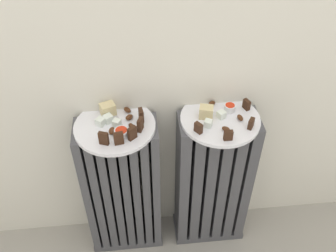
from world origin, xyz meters
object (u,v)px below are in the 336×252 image
at_px(radiator_left, 123,190).
at_px(fork, 119,122).
at_px(plate_left, 115,126).
at_px(plate_right, 220,119).
at_px(jam_bowl_right, 230,108).
at_px(radiator_right, 212,183).
at_px(jam_bowl_left, 121,132).

xyz_separation_m(radiator_left, fork, (0.01, 0.01, 0.33)).
distance_m(plate_left, fork, 0.02).
relative_size(plate_left, plate_right, 1.00).
bearing_deg(plate_left, jam_bowl_right, 4.85).
height_order(plate_left, plate_right, same).
xyz_separation_m(radiator_right, fork, (-0.32, 0.01, 0.33)).
bearing_deg(radiator_right, fork, 178.35).
xyz_separation_m(radiator_left, plate_left, (0.00, 0.00, 0.32)).
bearing_deg(plate_right, jam_bowl_left, -171.29).
xyz_separation_m(plate_left, jam_bowl_right, (0.38, 0.03, 0.02)).
xyz_separation_m(plate_right, fork, (-0.32, 0.01, 0.01)).
bearing_deg(radiator_left, plate_right, 0.00).
bearing_deg(radiator_right, jam_bowl_right, 41.03).
bearing_deg(plate_left, radiator_left, 0.00).
distance_m(radiator_right, jam_bowl_right, 0.34).
height_order(radiator_left, plate_left, plate_left).
height_order(radiator_left, radiator_right, same).
bearing_deg(plate_right, jam_bowl_right, 41.03).
bearing_deg(jam_bowl_right, plate_left, -175.15).
bearing_deg(jam_bowl_left, radiator_left, 114.24).
xyz_separation_m(plate_left, plate_right, (0.34, 0.00, 0.00)).
distance_m(radiator_right, plate_right, 0.32).
distance_m(plate_left, jam_bowl_right, 0.38).
relative_size(jam_bowl_right, fork, 0.43).
bearing_deg(plate_right, radiator_left, 180.00).
height_order(radiator_left, plate_right, plate_right).
bearing_deg(fork, jam_bowl_left, -82.73).
distance_m(radiator_left, jam_bowl_right, 0.51).
bearing_deg(jam_bowl_right, plate_right, -138.97).
bearing_deg(radiator_left, jam_bowl_right, 4.85).
bearing_deg(jam_bowl_left, jam_bowl_right, 12.81).
xyz_separation_m(radiator_left, jam_bowl_left, (0.02, -0.05, 0.34)).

